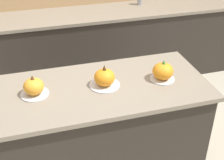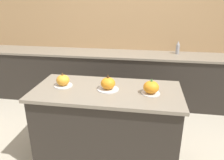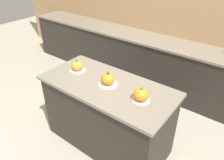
{
  "view_description": "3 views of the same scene",
  "coord_description": "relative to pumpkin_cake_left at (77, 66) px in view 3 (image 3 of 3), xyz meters",
  "views": [
    {
      "loc": [
        -0.47,
        -1.87,
        2.13
      ],
      "look_at": [
        0.07,
        -0.0,
        0.94
      ],
      "focal_mm": 50.0,
      "sensor_mm": 36.0,
      "label": 1
    },
    {
      "loc": [
        0.39,
        -2.08,
        1.81
      ],
      "look_at": [
        0.06,
        0.01,
        1.0
      ],
      "focal_mm": 35.0,
      "sensor_mm": 36.0,
      "label": 2
    },
    {
      "loc": [
        1.31,
        -1.6,
        2.21
      ],
      "look_at": [
        0.05,
        0.03,
        0.96
      ],
      "focal_mm": 35.0,
      "sensor_mm": 36.0,
      "label": 3
    }
  ],
  "objects": [
    {
      "name": "ground_plane",
      "position": [
        0.49,
        -0.03,
        -0.96
      ],
      "size": [
        12.0,
        12.0,
        0.0
      ],
      "primitive_type": "plane",
      "color": "#BCB29E"
    },
    {
      "name": "pumpkin_cake_left",
      "position": [
        0.0,
        0.0,
        0.0
      ],
      "size": [
        0.2,
        0.2,
        0.16
      ],
      "color": "silver",
      "rests_on": "kitchen_island"
    },
    {
      "name": "wall_back",
      "position": [
        0.49,
        1.86,
        0.29
      ],
      "size": [
        8.0,
        0.06,
        2.5
      ],
      "color": "tan",
      "rests_on": "ground_plane"
    },
    {
      "name": "pumpkin_cake_center",
      "position": [
        0.5,
        -0.02,
        0.0
      ],
      "size": [
        0.23,
        0.23,
        0.17
      ],
      "color": "silver",
      "rests_on": "kitchen_island"
    },
    {
      "name": "pumpkin_cake_right",
      "position": [
        0.95,
        -0.06,
        0.01
      ],
      "size": [
        0.19,
        0.19,
        0.16
      ],
      "color": "silver",
      "rests_on": "kitchen_island"
    },
    {
      "name": "back_counter",
      "position": [
        0.49,
        1.53,
        -0.5
      ],
      "size": [
        6.0,
        0.6,
        0.9
      ],
      "color": "#2D2823",
      "rests_on": "ground_plane"
    },
    {
      "name": "kitchen_island",
      "position": [
        0.49,
        -0.03,
        -0.51
      ],
      "size": [
        1.57,
        0.75,
        0.9
      ],
      "color": "#2D2823",
      "rests_on": "ground_plane"
    }
  ]
}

